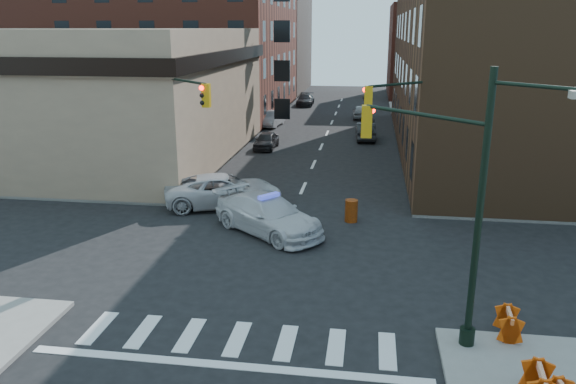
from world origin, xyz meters
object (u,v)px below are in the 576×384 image
(parked_car_wfar, at_px, (272,119))
(barricade_nw_a, at_px, (122,189))
(parked_car_wnear, at_px, (266,140))
(barrel_road, at_px, (351,211))
(pickup, at_px, (224,191))
(parked_car_enear, at_px, (365,131))
(pedestrian_a, at_px, (184,177))
(police_car, at_px, (268,215))
(pedestrian_b, at_px, (142,183))
(barrel_bank, at_px, (233,200))
(barricade_se_a, at_px, (508,324))

(parked_car_wfar, height_order, barricade_nw_a, parked_car_wfar)
(parked_car_wnear, height_order, barrel_road, parked_car_wnear)
(pickup, height_order, parked_car_enear, pickup)
(pedestrian_a, relative_size, barrel_road, 1.58)
(pedestrian_a, relative_size, barricade_nw_a, 1.31)
(police_car, relative_size, pedestrian_b, 3.16)
(parked_car_wnear, distance_m, pedestrian_b, 15.22)
(parked_car_wfar, height_order, barrel_road, parked_car_wfar)
(police_car, xyz_separation_m, barrel_road, (3.72, 2.08, -0.31))
(barrel_road, bearing_deg, pickup, 167.47)
(pickup, distance_m, barrel_bank, 0.82)
(police_car, height_order, barricade_nw_a, police_car)
(police_car, relative_size, pedestrian_a, 3.42)
(parked_car_wnear, bearing_deg, parked_car_enear, 33.91)
(barricade_se_a, xyz_separation_m, barricade_nw_a, (-17.58, 11.97, 0.08))
(parked_car_enear, bearing_deg, parked_car_wnear, 28.04)
(parked_car_wnear, distance_m, barricade_se_a, 29.12)
(police_car, relative_size, barricade_nw_a, 4.48)
(parked_car_wnear, bearing_deg, barrel_bank, -83.91)
(pickup, bearing_deg, pedestrian_a, 40.83)
(pedestrian_a, bearing_deg, barrel_bank, -16.39)
(parked_car_wfar, xyz_separation_m, barricade_se_a, (13.58, -36.64, -0.15))
(barrel_road, xyz_separation_m, barricade_nw_a, (-12.51, 1.76, 0.10))
(pickup, distance_m, pedestrian_a, 3.30)
(pedestrian_a, distance_m, barrel_road, 10.07)
(barrel_bank, bearing_deg, barricade_se_a, -45.21)
(pedestrian_a, distance_m, pedestrian_b, 2.46)
(pickup, bearing_deg, pedestrian_b, 73.11)
(barrel_road, bearing_deg, barrel_bank, 169.94)
(police_car, bearing_deg, parked_car_wfar, 48.10)
(barricade_nw_a, bearing_deg, parked_car_enear, 70.97)
(barrel_bank, bearing_deg, barrel_road, -10.06)
(pedestrian_b, bearing_deg, parked_car_wfar, 87.05)
(pedestrian_b, xyz_separation_m, barricade_se_a, (16.32, -11.76, -0.52))
(pedestrian_b, distance_m, barrel_bank, 5.16)
(barricade_se_a, bearing_deg, parked_car_wnear, 28.85)
(barrel_road, bearing_deg, pedestrian_b, 172.16)
(barricade_nw_a, bearing_deg, barrel_road, 6.94)
(police_car, distance_m, barrel_road, 4.28)
(parked_car_wnear, distance_m, barrel_bank, 15.16)
(pickup, height_order, pedestrian_b, pedestrian_b)
(parked_car_wnear, relative_size, pedestrian_b, 2.02)
(police_car, bearing_deg, pickup, 78.76)
(pickup, bearing_deg, barrel_bank, -140.51)
(parked_car_wfar, bearing_deg, pickup, -79.67)
(pedestrian_a, relative_size, barrel_bank, 1.81)
(parked_car_wnear, xyz_separation_m, pedestrian_b, (-4.06, -14.66, 0.44))
(pickup, height_order, parked_car_wnear, pickup)
(barricade_se_a, bearing_deg, parked_car_wfar, 24.30)
(pedestrian_a, relative_size, pedestrian_b, 0.92)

